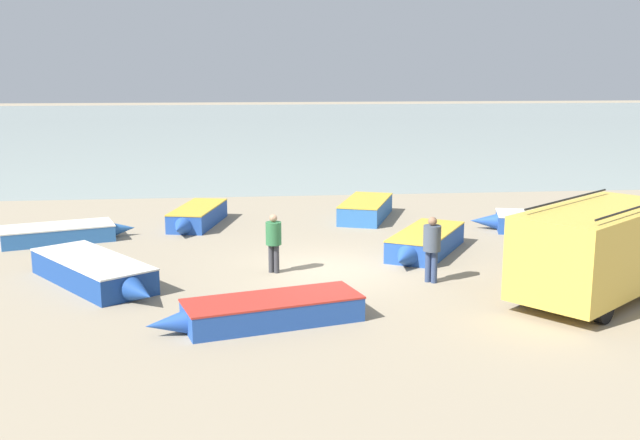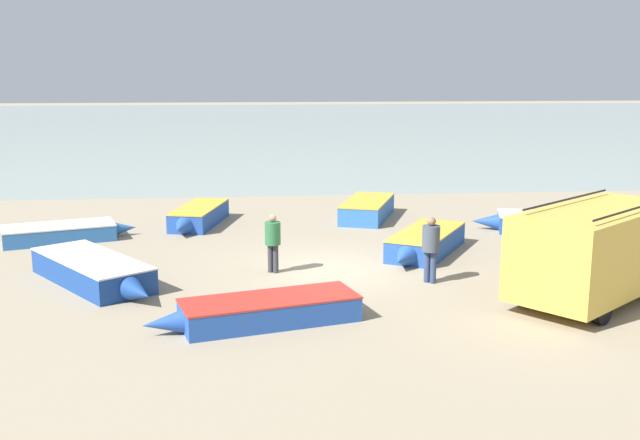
{
  "view_description": "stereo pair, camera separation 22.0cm",
  "coord_description": "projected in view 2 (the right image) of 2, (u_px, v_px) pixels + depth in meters",
  "views": [
    {
      "loc": [
        -2.31,
        -19.46,
        5.4
      ],
      "look_at": [
        -0.06,
        1.91,
        1.0
      ],
      "focal_mm": 42.0,
      "sensor_mm": 36.0,
      "label": 1
    },
    {
      "loc": [
        -2.09,
        -19.48,
        5.4
      ],
      "look_at": [
        -0.06,
        1.91,
        1.0
      ],
      "focal_mm": 42.0,
      "sensor_mm": 36.0,
      "label": 2
    }
  ],
  "objects": [
    {
      "name": "fishing_rowboat_3",
      "position": [
        263.0,
        311.0,
        16.02
      ],
      "size": [
        4.68,
        2.3,
        0.55
      ],
      "rotation": [
        0.0,
        0.0,
        3.41
      ],
      "color": "#234CA3",
      "rests_on": "ground_plane"
    },
    {
      "name": "fisherman_1",
      "position": [
        273.0,
        238.0,
        19.86
      ],
      "size": [
        0.42,
        0.42,
        1.59
      ],
      "rotation": [
        0.0,
        0.0,
        4.2
      ],
      "color": "#38383D",
      "rests_on": "ground_plane"
    },
    {
      "name": "fishing_rowboat_0",
      "position": [
        95.0,
        271.0,
        18.92
      ],
      "size": [
        3.78,
        4.65,
        0.66
      ],
      "rotation": [
        0.0,
        0.0,
        5.34
      ],
      "color": "navy",
      "rests_on": "ground_plane"
    },
    {
      "name": "fisherman_0",
      "position": [
        431.0,
        244.0,
        18.9
      ],
      "size": [
        0.45,
        0.45,
        1.71
      ],
      "rotation": [
        0.0,
        0.0,
        0.87
      ],
      "color": "navy",
      "rests_on": "ground_plane"
    },
    {
      "name": "sea_water",
      "position": [
        271.0,
        125.0,
        70.99
      ],
      "size": [
        120.0,
        80.0,
        0.01
      ],
      "primitive_type": "cube",
      "color": "#99A89E",
      "rests_on": "ground_plane"
    },
    {
      "name": "parked_van",
      "position": [
        597.0,
        250.0,
        17.46
      ],
      "size": [
        5.07,
        4.62,
        2.34
      ],
      "rotation": [
        0.0,
        0.0,
        0.67
      ],
      "color": "gold",
      "rests_on": "ground_plane"
    },
    {
      "name": "fishing_rowboat_1",
      "position": [
        425.0,
        243.0,
        21.98
      ],
      "size": [
        3.08,
        4.24,
        0.66
      ],
      "rotation": [
        0.0,
        0.0,
        4.18
      ],
      "color": "#234CA3",
      "rests_on": "ground_plane"
    },
    {
      "name": "fishing_rowboat_2",
      "position": [
        198.0,
        216.0,
        25.93
      ],
      "size": [
        2.0,
        4.17,
        0.65
      ],
      "rotation": [
        0.0,
        0.0,
        4.48
      ],
      "color": "#234CA3",
      "rests_on": "ground_plane"
    },
    {
      "name": "fishing_rowboat_4",
      "position": [
        557.0,
        223.0,
        24.92
      ],
      "size": [
        5.11,
        2.64,
        0.6
      ],
      "rotation": [
        0.0,
        0.0,
        2.88
      ],
      "color": "#234CA3",
      "rests_on": "ground_plane"
    },
    {
      "name": "fishing_rowboat_5",
      "position": [
        63.0,
        233.0,
        23.67
      ],
      "size": [
        4.2,
        2.46,
        0.52
      ],
      "rotation": [
        0.0,
        0.0,
        0.31
      ],
      "color": "#2D66AD",
      "rests_on": "ground_plane"
    },
    {
      "name": "fishing_rowboat_6",
      "position": [
        368.0,
        208.0,
        27.28
      ],
      "size": [
        2.53,
        4.29,
        0.69
      ],
      "rotation": [
        0.0,
        0.0,
        1.22
      ],
      "color": "#2D66AD",
      "rests_on": "ground_plane"
    },
    {
      "name": "ground_plane",
      "position": [
        329.0,
        270.0,
        20.28
      ],
      "size": [
        200.0,
        200.0,
        0.0
      ],
      "primitive_type": "plane",
      "color": "gray"
    }
  ]
}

